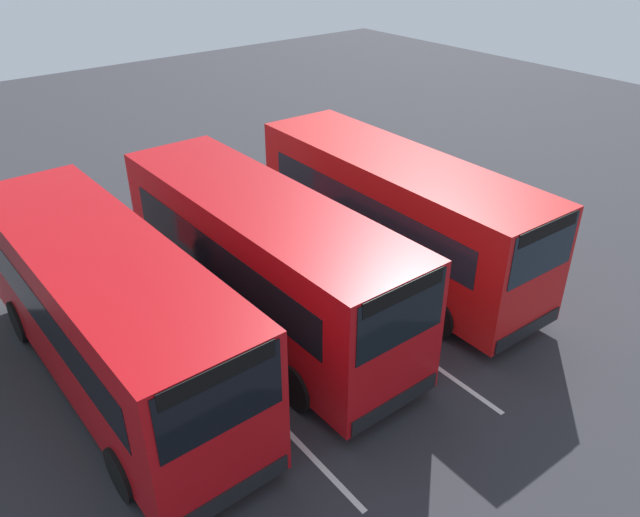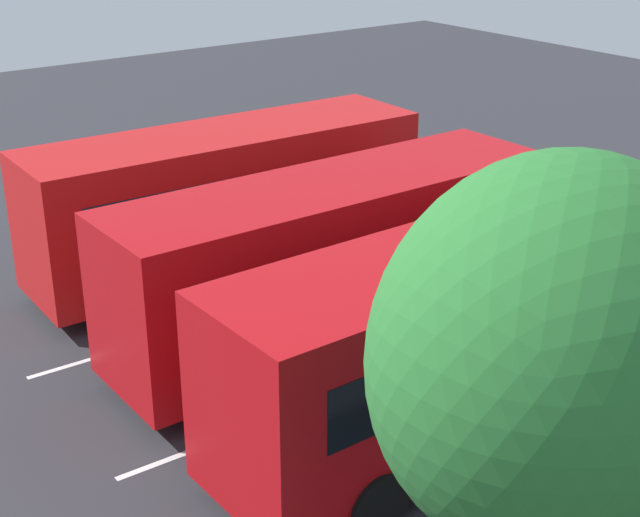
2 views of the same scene
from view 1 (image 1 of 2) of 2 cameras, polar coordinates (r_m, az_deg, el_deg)
The scene contains 6 objects.
ground_plane at distance 15.64m, azimuth -4.06°, elevation -5.74°, with size 59.70×59.70×0.00m, color #2B2B30.
bus_far_left at distance 13.42m, azimuth -18.88°, elevation -4.61°, with size 9.17×2.72×3.36m.
bus_center_left at distance 14.64m, azimuth -5.28°, elevation 0.09°, with size 9.14×2.64×3.36m.
bus_center_right at distance 16.91m, azimuth 7.03°, elevation 4.30°, with size 9.21×2.83×3.36m.
lane_stripe_outer_left at distance 14.88m, azimuth -10.14°, elevation -8.31°, with size 11.15×0.12×0.01m, color silver.
lane_stripe_inner_left at distance 16.58m, azimuth 1.34°, elevation -3.36°, with size 11.15×0.12×0.01m, color silver.
Camera 1 is at (10.61, -7.02, 9.09)m, focal length 34.77 mm.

